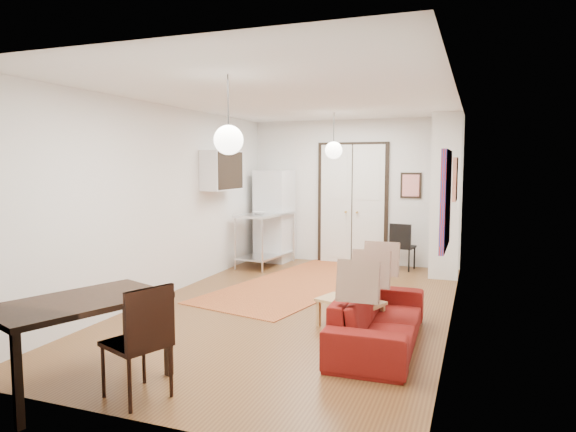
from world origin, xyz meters
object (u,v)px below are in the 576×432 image
(coffee_table, at_px, (350,304))
(kitchen_counter, at_px, (265,230))
(dining_chair_far, at_px, (143,328))
(sofa, at_px, (379,318))
(fridge, at_px, (274,216))
(dining_chair_near, at_px, (143,328))
(dining_table, at_px, (79,309))
(black_side_chair, at_px, (404,242))

(coffee_table, relative_size, kitchen_counter, 0.62)
(coffee_table, height_order, kitchen_counter, kitchen_counter)
(coffee_table, relative_size, dining_chair_far, 0.89)
(sofa, bearing_deg, fridge, 33.40)
(fridge, xyz_separation_m, dining_chair_far, (1.26, -6.20, -0.36))
(coffee_table, xyz_separation_m, dining_chair_near, (-1.28, -2.39, 0.27))
(sofa, xyz_separation_m, fridge, (-2.97, 4.26, 0.64))
(coffee_table, height_order, dining_chair_near, dining_chair_near)
(fridge, distance_m, dining_chair_near, 6.34)
(coffee_table, distance_m, dining_table, 3.14)
(dining_table, distance_m, black_side_chair, 6.69)
(kitchen_counter, xyz_separation_m, dining_chair_far, (1.24, -5.67, -0.12))
(sofa, distance_m, dining_chair_near, 2.60)
(sofa, relative_size, kitchen_counter, 1.45)
(dining_chair_near, bearing_deg, dining_table, -59.13)
(fridge, bearing_deg, sofa, -50.06)
(dining_chair_near, xyz_separation_m, dining_chair_far, (0.00, 0.00, 0.00))
(dining_chair_near, bearing_deg, dining_chair_far, 180.00)
(sofa, height_order, fridge, fridge)
(sofa, xyz_separation_m, dining_table, (-2.31, -2.04, 0.41))
(dining_table, bearing_deg, kitchen_counter, 96.32)
(coffee_table, distance_m, black_side_chair, 3.91)
(fridge, height_order, dining_chair_far, fridge)
(dining_chair_far, bearing_deg, coffee_table, 173.14)
(coffee_table, relative_size, dining_table, 0.54)
(sofa, bearing_deg, dining_chair_near, 137.07)
(kitchen_counter, xyz_separation_m, black_side_chair, (2.63, 0.61, -0.18))
(coffee_table, distance_m, dining_chair_far, 2.72)
(coffee_table, bearing_deg, fridge, 123.60)
(fridge, relative_size, dining_chair_far, 1.89)
(coffee_table, height_order, black_side_chair, black_side_chair)
(dining_chair_far, relative_size, black_side_chair, 1.11)
(black_side_chair, bearing_deg, dining_table, 82.60)
(kitchen_counter, height_order, dining_table, kitchen_counter)
(coffee_table, bearing_deg, sofa, -45.59)
(coffee_table, xyz_separation_m, kitchen_counter, (-2.52, 3.29, 0.39))
(dining_chair_near, distance_m, black_side_chair, 6.44)
(fridge, height_order, black_side_chair, fridge)
(coffee_table, relative_size, fridge, 0.47)
(sofa, bearing_deg, black_side_chair, 2.80)
(sofa, height_order, dining_chair_near, dining_chair_near)
(sofa, relative_size, dining_chair_far, 2.09)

